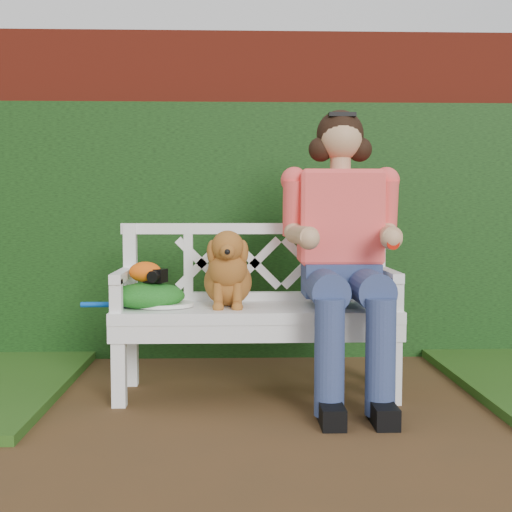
{
  "coord_description": "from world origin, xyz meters",
  "views": [
    {
      "loc": [
        -0.17,
        -2.95,
        1.0
      ],
      "look_at": [
        -0.06,
        0.69,
        0.75
      ],
      "focal_mm": 48.0,
      "sensor_mm": 36.0,
      "label": 1
    }
  ],
  "objects": [
    {
      "name": "ground",
      "position": [
        0.0,
        0.0,
        0.0
      ],
      "size": [
        60.0,
        60.0,
        0.0
      ],
      "primitive_type": "plane",
      "color": "#442F1A"
    },
    {
      "name": "brick_wall",
      "position": [
        0.0,
        1.9,
        1.1
      ],
      "size": [
        10.0,
        0.3,
        2.2
      ],
      "primitive_type": "cube",
      "color": "maroon",
      "rests_on": "ground"
    },
    {
      "name": "ivy_hedge",
      "position": [
        0.0,
        1.68,
        0.85
      ],
      "size": [
        10.0,
        0.18,
        1.7
      ],
      "primitive_type": "cube",
      "color": "#1D5116",
      "rests_on": "ground"
    },
    {
      "name": "garden_bench",
      "position": [
        -0.06,
        0.69,
        0.24
      ],
      "size": [
        1.61,
        0.68,
        0.48
      ],
      "primitive_type": null,
      "rotation": [
        0.0,
        0.0,
        0.05
      ],
      "color": "white",
      "rests_on": "ground"
    },
    {
      "name": "seated_woman",
      "position": [
        0.4,
        0.67,
        0.78
      ],
      "size": [
        0.9,
        1.04,
        1.57
      ],
      "primitive_type": null,
      "rotation": [
        0.0,
        0.0,
        -0.31
      ],
      "color": "#FB5C59",
      "rests_on": "ground"
    },
    {
      "name": "dog",
      "position": [
        -0.21,
        0.69,
        0.69
      ],
      "size": [
        0.35,
        0.42,
        0.41
      ],
      "primitive_type": null,
      "rotation": [
        0.0,
        0.0,
        0.21
      ],
      "color": "#AF8847",
      "rests_on": "garden_bench"
    },
    {
      "name": "tennis_racket",
      "position": [
        -0.58,
        0.67,
        0.5
      ],
      "size": [
        0.68,
        0.45,
        0.03
      ],
      "primitive_type": null,
      "rotation": [
        0.0,
        0.0,
        -0.33
      ],
      "color": "silver",
      "rests_on": "garden_bench"
    },
    {
      "name": "green_bag",
      "position": [
        -0.63,
        0.65,
        0.55
      ],
      "size": [
        0.46,
        0.4,
        0.13
      ],
      "primitive_type": null,
      "rotation": [
        0.0,
        0.0,
        0.28
      ],
      "color": "#25691A",
      "rests_on": "garden_bench"
    },
    {
      "name": "camera_item",
      "position": [
        -0.59,
        0.66,
        0.65
      ],
      "size": [
        0.13,
        0.12,
        0.07
      ],
      "primitive_type": "cube",
      "rotation": [
        0.0,
        0.0,
        -0.4
      ],
      "color": "black",
      "rests_on": "green_bag"
    },
    {
      "name": "baseball_glove",
      "position": [
        -0.64,
        0.67,
        0.67
      ],
      "size": [
        0.18,
        0.14,
        0.11
      ],
      "primitive_type": "ellipsoid",
      "rotation": [
        0.0,
        0.0,
        0.11
      ],
      "color": "#E3540C",
      "rests_on": "green_bag"
    }
  ]
}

